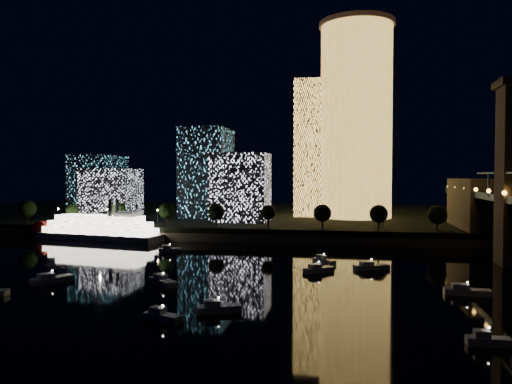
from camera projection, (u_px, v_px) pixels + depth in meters
ground at (246, 300)px, 97.64m from camera, size 520.00×520.00×0.00m
far_bank at (310, 218)px, 254.69m from camera, size 420.00×160.00×5.00m
seawall at (293, 239)px, 178.12m from camera, size 420.00×6.00×3.00m
tower_cylindrical at (356, 120)px, 226.63m from camera, size 34.00×34.00×88.32m
tower_rectangular at (317, 149)px, 236.77m from camera, size 20.02×20.02×63.69m
midrise_blocks at (173, 182)px, 227.32m from camera, size 93.44×42.90×41.03m
riverboat at (95, 229)px, 188.01m from camera, size 53.84×19.16×15.91m
motorboats at (241, 280)px, 112.33m from camera, size 104.77×77.61×2.78m
esplanade_trees at (223, 212)px, 188.77m from camera, size 166.89×7.00×9.00m
street_lamps at (211, 214)px, 195.94m from camera, size 132.70×0.70×5.65m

